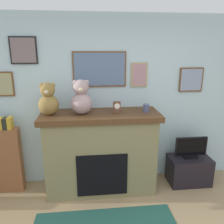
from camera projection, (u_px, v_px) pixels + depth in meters
back_wall at (118, 101)px, 3.59m from camera, size 5.20×0.15×2.60m
fireplace at (101, 152)px, 3.40m from camera, size 1.70×0.65×1.22m
bookshelf at (5, 157)px, 3.37m from camera, size 0.47×0.16×1.17m
tv_stand at (189, 170)px, 3.65m from camera, size 0.64×0.40×0.44m
television at (191, 148)px, 3.55m from camera, size 0.50×0.14×0.34m
candle_jar at (146, 108)px, 3.28m from camera, size 0.09×0.09×0.11m
mantel_clock at (117, 107)px, 3.22m from camera, size 0.10×0.08×0.16m
teddy_bear_grey at (48, 101)px, 3.09m from camera, size 0.28×0.28×0.45m
teddy_bear_cream at (81, 99)px, 3.14m from camera, size 0.30×0.30×0.48m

